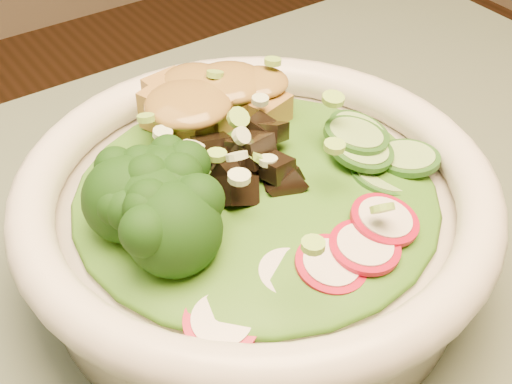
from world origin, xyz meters
TOP-DOWN VIEW (x-y plane):
  - salad_bowl at (0.17, 0.11)m, footprint 0.30×0.30m
  - lettuce_bed at (0.17, 0.11)m, footprint 0.23×0.23m
  - broccoli_florets at (0.10, 0.11)m, footprint 0.09×0.08m
  - radish_slices at (0.16, 0.03)m, footprint 0.12×0.05m
  - cucumber_slices at (0.24, 0.10)m, footprint 0.08×0.08m
  - mushroom_heap at (0.17, 0.12)m, footprint 0.08×0.08m
  - tofu_cubes at (0.18, 0.18)m, footprint 0.10×0.07m
  - peanut_sauce at (0.18, 0.18)m, footprint 0.08×0.06m
  - scallion_garnish at (0.17, 0.11)m, footprint 0.21×0.21m

SIDE VIEW (x-z plane):
  - salad_bowl at x=0.17m, z-range 0.75..0.83m
  - lettuce_bed at x=0.17m, z-range 0.80..0.83m
  - radish_slices at x=0.16m, z-range 0.81..0.83m
  - cucumber_slices at x=0.24m, z-range 0.81..0.85m
  - tofu_cubes at x=0.18m, z-range 0.81..0.85m
  - mushroom_heap at x=0.17m, z-range 0.81..0.85m
  - broccoli_florets at x=0.10m, z-range 0.81..0.86m
  - scallion_garnish at x=0.17m, z-range 0.83..0.86m
  - peanut_sauce at x=0.18m, z-range 0.84..0.85m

